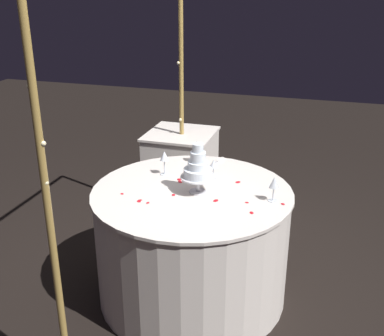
{
  "coord_description": "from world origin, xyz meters",
  "views": [
    {
      "loc": [
        -2.62,
        -0.79,
        2.04
      ],
      "look_at": [
        0.0,
        0.0,
        0.94
      ],
      "focal_mm": 44.28,
      "sensor_mm": 36.0,
      "label": 1
    }
  ],
  "objects_px": {
    "wine_glass_1": "(164,157)",
    "wine_glass_3": "(197,146)",
    "decorative_arch": "(132,94)",
    "wine_glass_0": "(274,183)",
    "wine_glass_2": "(214,165)",
    "main_table": "(192,244)",
    "side_table": "(181,177)",
    "tiered_cake": "(198,169)",
    "cake_knife": "(215,163)"
  },
  "relations": [
    {
      "from": "wine_glass_1",
      "to": "wine_glass_3",
      "type": "distance_m",
      "value": 0.33
    },
    {
      "from": "wine_glass_1",
      "to": "wine_glass_3",
      "type": "height_order",
      "value": "wine_glass_1"
    },
    {
      "from": "decorative_arch",
      "to": "wine_glass_0",
      "type": "bearing_deg",
      "value": -89.67
    },
    {
      "from": "decorative_arch",
      "to": "wine_glass_2",
      "type": "distance_m",
      "value": 0.72
    },
    {
      "from": "main_table",
      "to": "wine_glass_2",
      "type": "distance_m",
      "value": 0.55
    },
    {
      "from": "main_table",
      "to": "side_table",
      "type": "bearing_deg",
      "value": 21.88
    },
    {
      "from": "side_table",
      "to": "tiered_cake",
      "type": "xyz_separation_m",
      "value": [
        -1.02,
        -0.45,
        0.53
      ]
    },
    {
      "from": "wine_glass_2",
      "to": "wine_glass_3",
      "type": "distance_m",
      "value": 0.33
    },
    {
      "from": "main_table",
      "to": "wine_glass_1",
      "type": "xyz_separation_m",
      "value": [
        0.2,
        0.26,
        0.52
      ]
    },
    {
      "from": "decorative_arch",
      "to": "side_table",
      "type": "height_order",
      "value": "decorative_arch"
    },
    {
      "from": "wine_glass_0",
      "to": "cake_knife",
      "type": "relative_size",
      "value": 0.55
    },
    {
      "from": "cake_knife",
      "to": "wine_glass_0",
      "type": "bearing_deg",
      "value": -135.0
    },
    {
      "from": "tiered_cake",
      "to": "wine_glass_0",
      "type": "height_order",
      "value": "tiered_cake"
    },
    {
      "from": "tiered_cake",
      "to": "wine_glass_3",
      "type": "xyz_separation_m",
      "value": [
        0.5,
        0.15,
        -0.04
      ]
    },
    {
      "from": "wine_glass_0",
      "to": "cake_knife",
      "type": "height_order",
      "value": "wine_glass_0"
    },
    {
      "from": "main_table",
      "to": "cake_knife",
      "type": "height_order",
      "value": "cake_knife"
    },
    {
      "from": "decorative_arch",
      "to": "wine_glass_1",
      "type": "bearing_deg",
      "value": -32.46
    },
    {
      "from": "main_table",
      "to": "wine_glass_0",
      "type": "relative_size",
      "value": 8.09
    },
    {
      "from": "side_table",
      "to": "tiered_cake",
      "type": "distance_m",
      "value": 1.23
    },
    {
      "from": "wine_glass_0",
      "to": "wine_glass_2",
      "type": "distance_m",
      "value": 0.49
    },
    {
      "from": "tiered_cake",
      "to": "wine_glass_2",
      "type": "distance_m",
      "value": 0.25
    },
    {
      "from": "wine_glass_0",
      "to": "cake_knife",
      "type": "xyz_separation_m",
      "value": [
        0.49,
        0.49,
        -0.11
      ]
    },
    {
      "from": "wine_glass_0",
      "to": "wine_glass_3",
      "type": "relative_size",
      "value": 0.97
    },
    {
      "from": "main_table",
      "to": "wine_glass_3",
      "type": "bearing_deg",
      "value": 12.86
    },
    {
      "from": "cake_knife",
      "to": "main_table",
      "type": "bearing_deg",
      "value": 177.24
    },
    {
      "from": "wine_glass_2",
      "to": "wine_glass_0",
      "type": "bearing_deg",
      "value": -117.51
    },
    {
      "from": "side_table",
      "to": "wine_glass_2",
      "type": "xyz_separation_m",
      "value": [
        -0.78,
        -0.48,
        0.47
      ]
    },
    {
      "from": "tiered_cake",
      "to": "wine_glass_1",
      "type": "xyz_separation_m",
      "value": [
        0.21,
        0.3,
        -0.03
      ]
    },
    {
      "from": "main_table",
      "to": "wine_glass_3",
      "type": "distance_m",
      "value": 0.72
    },
    {
      "from": "decorative_arch",
      "to": "cake_knife",
      "type": "height_order",
      "value": "decorative_arch"
    },
    {
      "from": "side_table",
      "to": "wine_glass_1",
      "type": "xyz_separation_m",
      "value": [
        -0.8,
        -0.15,
        0.5
      ]
    },
    {
      "from": "side_table",
      "to": "wine_glass_1",
      "type": "relative_size",
      "value": 4.83
    },
    {
      "from": "decorative_arch",
      "to": "tiered_cake",
      "type": "bearing_deg",
      "value": -91.37
    },
    {
      "from": "wine_glass_2",
      "to": "wine_glass_3",
      "type": "bearing_deg",
      "value": 36.31
    },
    {
      "from": "decorative_arch",
      "to": "cake_knife",
      "type": "distance_m",
      "value": 0.88
    },
    {
      "from": "decorative_arch",
      "to": "main_table",
      "type": "height_order",
      "value": "decorative_arch"
    },
    {
      "from": "main_table",
      "to": "wine_glass_3",
      "type": "xyz_separation_m",
      "value": [
        0.49,
        0.11,
        0.51
      ]
    },
    {
      "from": "decorative_arch",
      "to": "wine_glass_1",
      "type": "distance_m",
      "value": 0.53
    },
    {
      "from": "side_table",
      "to": "wine_glass_2",
      "type": "relative_size",
      "value": 6.0
    },
    {
      "from": "wine_glass_2",
      "to": "cake_knife",
      "type": "bearing_deg",
      "value": 12.22
    },
    {
      "from": "decorative_arch",
      "to": "wine_glass_0",
      "type": "xyz_separation_m",
      "value": [
        0.01,
        -0.9,
        -0.48
      ]
    },
    {
      "from": "decorative_arch",
      "to": "wine_glass_3",
      "type": "height_order",
      "value": "decorative_arch"
    },
    {
      "from": "wine_glass_1",
      "to": "wine_glass_0",
      "type": "bearing_deg",
      "value": -104.3
    },
    {
      "from": "side_table",
      "to": "wine_glass_3",
      "type": "bearing_deg",
      "value": -150.39
    },
    {
      "from": "main_table",
      "to": "side_table",
      "type": "relative_size",
      "value": 1.57
    },
    {
      "from": "wine_glass_3",
      "to": "side_table",
      "type": "bearing_deg",
      "value": 29.61
    },
    {
      "from": "side_table",
      "to": "wine_glass_0",
      "type": "distance_m",
      "value": 1.44
    },
    {
      "from": "wine_glass_3",
      "to": "cake_knife",
      "type": "bearing_deg",
      "value": -89.5
    },
    {
      "from": "wine_glass_0",
      "to": "wine_glass_1",
      "type": "relative_size",
      "value": 0.93
    },
    {
      "from": "side_table",
      "to": "cake_knife",
      "type": "distance_m",
      "value": 0.76
    }
  ]
}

